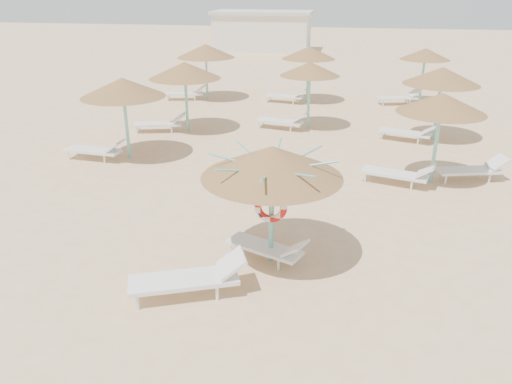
# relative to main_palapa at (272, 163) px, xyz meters

# --- Properties ---
(ground) EXTENTS (120.00, 120.00, 0.00)m
(ground) POSITION_rel_main_palapa_xyz_m (-0.31, 0.09, -2.22)
(ground) COLOR #DEB687
(ground) RESTS_ON ground
(main_palapa) EXTENTS (2.86, 2.86, 2.57)m
(main_palapa) POSITION_rel_main_palapa_xyz_m (0.00, 0.00, 0.00)
(main_palapa) COLOR #71C4B9
(main_palapa) RESTS_ON ground
(lounger_main_a) EXTENTS (2.29, 1.45, 0.80)m
(lounger_main_a) POSITION_rel_main_palapa_xyz_m (-1.27, -1.56, -1.84)
(lounger_main_a) COLOR white
(lounger_main_a) RESTS_ON ground
(lounger_main_b) EXTENTS (1.88, 1.19, 0.66)m
(lounger_main_b) POSITION_rel_main_palapa_xyz_m (-0.03, -0.03, -1.91)
(lounger_main_b) COLOR white
(lounger_main_b) RESTS_ON ground
(palapa_field) EXTENTS (14.09, 13.13, 2.72)m
(palapa_field) POSITION_rel_main_palapa_xyz_m (-1.03, 10.89, 0.09)
(palapa_field) COLOR #71C4B9
(palapa_field) RESTS_ON ground
(service_hut) EXTENTS (8.40, 4.40, 3.25)m
(service_hut) POSITION_rel_main_palapa_xyz_m (-6.31, 35.09, -0.58)
(service_hut) COLOR silver
(service_hut) RESTS_ON ground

